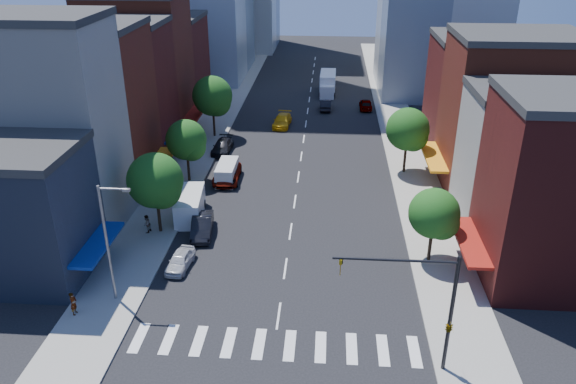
% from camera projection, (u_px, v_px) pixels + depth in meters
% --- Properties ---
extents(ground, '(220.00, 220.00, 0.00)m').
position_uv_depth(ground, '(279.00, 316.00, 39.16)').
color(ground, black).
rests_on(ground, ground).
extents(sidewalk_left, '(5.00, 120.00, 0.15)m').
position_uv_depth(sidewalk_left, '(213.00, 126.00, 75.98)').
color(sidewalk_left, gray).
rests_on(sidewalk_left, ground).
extents(sidewalk_right, '(5.00, 120.00, 0.15)m').
position_uv_depth(sidewalk_right, '(399.00, 130.00, 74.30)').
color(sidewalk_right, gray).
rests_on(sidewalk_right, ground).
extents(crosswalk, '(19.00, 3.00, 0.01)m').
position_uv_depth(crosswalk, '(274.00, 345.00, 36.46)').
color(crosswalk, silver).
rests_on(crosswalk, ground).
extents(bldg_left_0, '(12.00, 8.00, 10.00)m').
position_uv_depth(bldg_left_0, '(4.00, 215.00, 42.01)').
color(bldg_left_0, '#2E374D').
rests_on(bldg_left_0, ground).
extents(bldg_left_1, '(12.00, 8.00, 18.00)m').
position_uv_depth(bldg_left_1, '(44.00, 130.00, 47.50)').
color(bldg_left_1, beige).
rests_on(bldg_left_1, ground).
extents(bldg_left_2, '(12.00, 9.00, 16.00)m').
position_uv_depth(bldg_left_2, '(86.00, 111.00, 55.58)').
color(bldg_left_2, '#5D2416').
rests_on(bldg_left_2, ground).
extents(bldg_left_3, '(12.00, 8.00, 15.00)m').
position_uv_depth(bldg_left_3, '(116.00, 93.00, 63.45)').
color(bldg_left_3, '#4D1413').
rests_on(bldg_left_3, ground).
extents(bldg_left_4, '(12.00, 9.00, 17.00)m').
position_uv_depth(bldg_left_4, '(139.00, 67.00, 70.67)').
color(bldg_left_4, '#5D2416').
rests_on(bldg_left_4, ground).
extents(bldg_left_5, '(12.00, 10.00, 13.00)m').
position_uv_depth(bldg_left_5, '(161.00, 66.00, 80.08)').
color(bldg_left_5, '#4D1413').
rests_on(bldg_left_5, ground).
extents(bldg_right_0, '(12.00, 9.00, 14.00)m').
position_uv_depth(bldg_right_0, '(574.00, 195.00, 40.60)').
color(bldg_right_0, '#4D1413').
rests_on(bldg_right_0, ground).
extents(bldg_right_1, '(12.00, 8.00, 12.00)m').
position_uv_depth(bldg_right_1, '(534.00, 163.00, 48.68)').
color(bldg_right_1, beige).
rests_on(bldg_right_1, ground).
extents(bldg_right_2, '(12.00, 10.00, 15.00)m').
position_uv_depth(bldg_right_2, '(508.00, 115.00, 56.14)').
color(bldg_right_2, '#5D2416').
rests_on(bldg_right_2, ground).
extents(bldg_right_3, '(12.00, 10.00, 13.00)m').
position_uv_depth(bldg_right_3, '(483.00, 97.00, 65.57)').
color(bldg_right_3, '#4D1413').
rests_on(bldg_right_3, ground).
extents(traffic_signal, '(7.24, 2.24, 8.00)m').
position_uv_depth(traffic_signal, '(441.00, 315.00, 32.65)').
color(traffic_signal, black).
rests_on(traffic_signal, sidewalk_right).
extents(streetlight, '(2.25, 0.25, 9.00)m').
position_uv_depth(streetlight, '(109.00, 237.00, 38.58)').
color(streetlight, slate).
rests_on(streetlight, sidewalk_left).
extents(tree_left_near, '(4.80, 4.80, 7.30)m').
position_uv_depth(tree_left_near, '(157.00, 183.00, 47.66)').
color(tree_left_near, black).
rests_on(tree_left_near, sidewalk_left).
extents(tree_left_mid, '(4.20, 4.20, 6.65)m').
position_uv_depth(tree_left_mid, '(188.00, 142.00, 57.71)').
color(tree_left_mid, black).
rests_on(tree_left_mid, sidewalk_left).
extents(tree_left_far, '(5.00, 5.00, 7.75)m').
position_uv_depth(tree_left_far, '(214.00, 98.00, 70.02)').
color(tree_left_far, black).
rests_on(tree_left_far, sidewalk_left).
extents(tree_right_near, '(4.00, 4.00, 6.20)m').
position_uv_depth(tree_right_near, '(436.00, 216.00, 43.71)').
color(tree_right_near, black).
rests_on(tree_right_near, sidewalk_right).
extents(tree_right_far, '(4.60, 4.60, 7.20)m').
position_uv_depth(tree_right_far, '(409.00, 131.00, 59.63)').
color(tree_right_far, black).
rests_on(tree_right_far, sidewalk_right).
extents(parked_car_front, '(1.94, 4.03, 1.33)m').
position_uv_depth(parked_car_front, '(180.00, 260.00, 44.42)').
color(parked_car_front, silver).
rests_on(parked_car_front, ground).
extents(parked_car_second, '(2.31, 5.09, 1.62)m').
position_uv_depth(parked_car_second, '(202.00, 226.00, 49.18)').
color(parked_car_second, black).
rests_on(parked_car_second, ground).
extents(parked_car_third, '(2.90, 5.82, 1.58)m').
position_uv_depth(parked_car_third, '(227.00, 174.00, 59.53)').
color(parked_car_third, '#999999').
rests_on(parked_car_third, ground).
extents(parked_car_rear, '(2.23, 5.10, 1.46)m').
position_uv_depth(parked_car_rear, '(222.00, 146.00, 67.11)').
color(parked_car_rear, black).
rests_on(parked_car_rear, ground).
extents(cargo_van_near, '(2.80, 5.80, 2.38)m').
position_uv_depth(cargo_van_near, '(190.00, 206.00, 51.81)').
color(cargo_van_near, silver).
rests_on(cargo_van_near, ground).
extents(cargo_van_far, '(1.95, 4.69, 1.99)m').
position_uv_depth(cargo_van_far, '(227.00, 173.00, 59.35)').
color(cargo_van_far, silver).
rests_on(cargo_van_far, ground).
extents(taxi, '(2.51, 5.40, 1.53)m').
position_uv_depth(taxi, '(282.00, 121.00, 75.82)').
color(taxi, '#F1AE0C').
rests_on(taxi, ground).
extents(traffic_car_oncoming, '(1.60, 4.58, 1.51)m').
position_uv_depth(traffic_car_oncoming, '(326.00, 105.00, 82.64)').
color(traffic_car_oncoming, black).
rests_on(traffic_car_oncoming, ground).
extents(traffic_car_far, '(1.83, 4.48, 1.52)m').
position_uv_depth(traffic_car_far, '(366.00, 104.00, 82.84)').
color(traffic_car_far, '#999999').
rests_on(traffic_car_far, ground).
extents(box_truck, '(2.62, 8.07, 3.23)m').
position_uv_depth(box_truck, '(328.00, 84.00, 90.38)').
color(box_truck, white).
rests_on(box_truck, ground).
extents(pedestrian_near, '(0.42, 0.63, 1.73)m').
position_uv_depth(pedestrian_near, '(73.00, 303.00, 38.77)').
color(pedestrian_near, '#999999').
rests_on(pedestrian_near, sidewalk_left).
extents(pedestrian_far, '(0.83, 0.95, 1.67)m').
position_uv_depth(pedestrian_far, '(147.00, 224.00, 49.16)').
color(pedestrian_far, '#999999').
rests_on(pedestrian_far, sidewalk_left).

